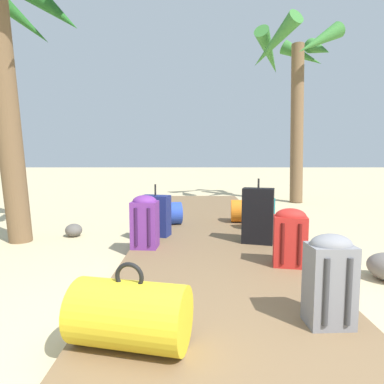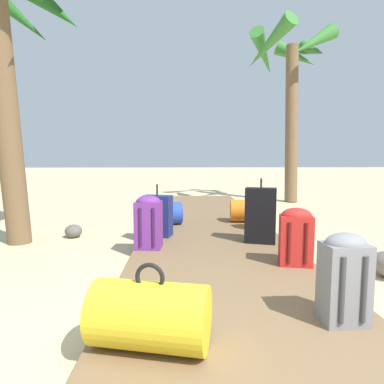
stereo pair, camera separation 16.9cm
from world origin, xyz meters
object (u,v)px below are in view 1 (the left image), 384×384
object	(u,v)px
backpack_red	(289,236)
palm_tree_far_right	(294,71)
duffel_bag_orange	(251,211)
backpack_teal	(262,211)
backpack_purple	(144,220)
duffel_bag_blue	(164,213)
suitcase_navy	(155,216)
duffel_bag_yellow	(130,314)
suitcase_black	(257,216)
backpack_grey	(329,278)

from	to	relation	value
backpack_red	palm_tree_far_right	world-z (taller)	palm_tree_far_right
duffel_bag_orange	backpack_teal	distance (m)	0.60
backpack_purple	duffel_bag_blue	xyz separation A→B (m)	(0.11, 1.31, -0.15)
backpack_teal	palm_tree_far_right	world-z (taller)	palm_tree_far_right
duffel_bag_blue	backpack_purple	bearing A→B (deg)	-94.80
duffel_bag_orange	suitcase_navy	bearing A→B (deg)	-147.55
palm_tree_far_right	duffel_bag_yellow	bearing A→B (deg)	-113.27
backpack_red	duffel_bag_blue	bearing A→B (deg)	124.67
duffel_bag_orange	backpack_teal	world-z (taller)	backpack_teal
suitcase_black	backpack_red	xyz separation A→B (m)	(0.14, -0.85, -0.04)
backpack_red	palm_tree_far_right	xyz separation A→B (m)	(1.51, 5.10, 2.77)
backpack_red	palm_tree_far_right	size ratio (longest dim) A/B	0.13
backpack_teal	suitcase_navy	size ratio (longest dim) A/B	0.79
backpack_purple	suitcase_navy	world-z (taller)	suitcase_navy
duffel_bag_orange	suitcase_black	size ratio (longest dim) A/B	0.87
duffel_bag_yellow	palm_tree_far_right	xyz separation A→B (m)	(2.78, 6.46, 2.87)
duffel_bag_yellow	duffel_bag_blue	world-z (taller)	duffel_bag_yellow
duffel_bag_yellow	backpack_teal	xyz separation A→B (m)	(1.33, 2.90, 0.10)
backpack_purple	duffel_bag_yellow	world-z (taller)	backpack_purple
backpack_purple	backpack_teal	distance (m)	1.77
backpack_purple	backpack_red	size ratio (longest dim) A/B	1.09
backpack_teal	duffel_bag_blue	xyz separation A→B (m)	(-1.42, 0.41, -0.11)
backpack_grey	suitcase_navy	size ratio (longest dim) A/B	0.84
backpack_grey	palm_tree_far_right	xyz separation A→B (m)	(1.60, 6.22, 2.76)
palm_tree_far_right	suitcase_black	bearing A→B (deg)	-111.21
suitcase_black	suitcase_navy	distance (m)	1.32
backpack_teal	suitcase_navy	world-z (taller)	suitcase_navy
duffel_bag_blue	backpack_teal	bearing A→B (deg)	-16.26
backpack_teal	duffel_bag_blue	bearing A→B (deg)	163.74
duffel_bag_yellow	backpack_teal	world-z (taller)	backpack_teal
backpack_grey	suitcase_navy	bearing A→B (deg)	119.34
duffel_bag_yellow	duffel_bag_blue	distance (m)	3.31
duffel_bag_yellow	palm_tree_far_right	bearing A→B (deg)	66.73
backpack_purple	backpack_grey	bearing A→B (deg)	-52.05
backpack_grey	duffel_bag_blue	world-z (taller)	backpack_grey
suitcase_black	duffel_bag_blue	distance (m)	1.65
backpack_teal	suitcase_navy	distance (m)	1.50
backpack_purple	duffel_bag_yellow	size ratio (longest dim) A/B	0.87
palm_tree_far_right	duffel_bag_blue	bearing A→B (deg)	-132.34
duffel_bag_orange	suitcase_navy	size ratio (longest dim) A/B	0.99
duffel_bag_yellow	backpack_grey	xyz separation A→B (m)	(1.18, 0.23, 0.12)
backpack_teal	backpack_red	xyz separation A→B (m)	(-0.06, -1.54, 0.01)
backpack_purple	duffel_bag_orange	xyz separation A→B (m)	(1.48, 1.48, -0.14)
backpack_teal	duffel_bag_yellow	bearing A→B (deg)	-114.59
suitcase_navy	palm_tree_far_right	world-z (taller)	palm_tree_far_right
duffel_bag_blue	suitcase_navy	world-z (taller)	suitcase_navy
duffel_bag_blue	suitcase_navy	xyz separation A→B (m)	(-0.05, -0.73, 0.10)
suitcase_black	suitcase_navy	bearing A→B (deg)	163.22
backpack_grey	duffel_bag_orange	bearing A→B (deg)	88.22
duffel_bag_orange	palm_tree_far_right	world-z (taller)	palm_tree_far_right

